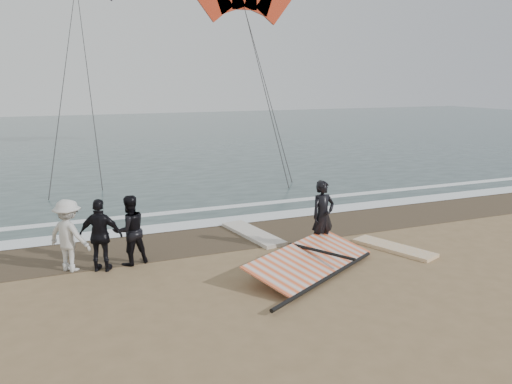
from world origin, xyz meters
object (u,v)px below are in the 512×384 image
board_cream (253,234)px  sail_rig (305,262)px  man_main (323,216)px  board_white (394,248)px

board_cream → sail_rig: bearing=-96.3°
man_main → board_white: bearing=-29.3°
board_cream → sail_rig: (0.16, -2.97, 0.14)m
man_main → board_white: size_ratio=0.83×
man_main → board_cream: size_ratio=0.73×
sail_rig → board_white: bearing=7.4°
man_main → sail_rig: size_ratio=0.50×
board_white → board_cream: board_cream is taller
board_white → sail_rig: sail_rig is taller
board_white → sail_rig: bearing=166.3°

